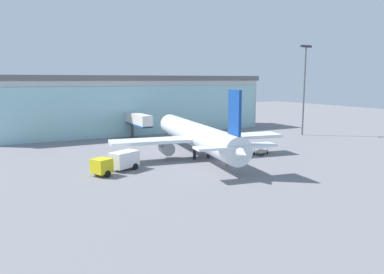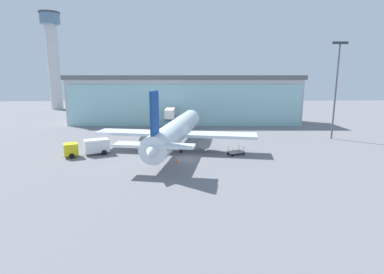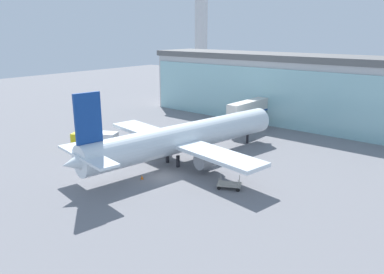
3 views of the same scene
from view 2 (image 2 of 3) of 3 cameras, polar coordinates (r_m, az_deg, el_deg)
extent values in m
plane|color=slate|center=(49.55, -1.22, -4.09)|extent=(240.00, 240.00, 0.00)
cube|color=#BABABA|center=(87.21, -1.37, 6.79)|extent=(64.59, 13.75, 12.42)
cube|color=#98CDD1|center=(81.11, -1.47, 6.00)|extent=(62.99, 1.97, 11.17)
cube|color=#606060|center=(86.93, -1.39, 11.26)|extent=(65.88, 14.02, 1.20)
cube|color=beige|center=(75.81, -4.10, 4.62)|extent=(2.50, 11.15, 2.40)
cube|color=#194799|center=(75.94, -4.09, 3.84)|extent=(2.54, 11.15, 0.30)
cylinder|color=#4C4C51|center=(80.29, -3.86, 3.02)|extent=(0.70, 0.70, 3.12)
cylinder|color=silver|center=(136.40, -24.79, 11.88)|extent=(4.56, 4.56, 33.56)
cylinder|color=slate|center=(138.17, -25.48, 19.66)|extent=(7.62, 7.62, 4.00)
cylinder|color=#3F3F44|center=(138.56, -25.56, 20.60)|extent=(8.00, 8.00, 0.60)
cylinder|color=#59595E|center=(70.58, 25.66, 7.59)|extent=(0.36, 0.36, 19.79)
cube|color=#333338|center=(70.82, 26.39, 15.78)|extent=(3.20, 0.40, 0.50)
cylinder|color=white|center=(55.35, -2.85, 1.34)|extent=(9.75, 32.59, 3.95)
cone|color=white|center=(71.09, -0.18, 3.60)|extent=(4.42, 3.66, 3.95)
cone|color=white|center=(39.96, -7.58, -2.69)|extent=(4.22, 4.58, 3.55)
cube|color=white|center=(53.86, -3.19, 0.63)|extent=(29.13, 9.35, 0.50)
cube|color=white|center=(40.76, -7.20, -1.55)|extent=(11.25, 4.35, 0.30)
cube|color=navy|center=(40.50, -7.16, 4.57)|extent=(0.93, 3.21, 5.87)
cylinder|color=gray|center=(55.98, -8.56, -0.48)|extent=(2.64, 3.53, 2.10)
cylinder|color=gray|center=(53.75, 2.66, -0.86)|extent=(2.64, 3.53, 2.10)
cylinder|color=black|center=(53.66, -4.62, -2.03)|extent=(0.50, 0.50, 1.60)
cylinder|color=black|center=(53.17, -2.14, -2.13)|extent=(0.50, 0.50, 1.60)
cylinder|color=black|center=(68.61, -0.58, 0.97)|extent=(0.40, 0.40, 1.60)
cube|color=yellow|center=(53.86, -22.11, -2.14)|extent=(2.93, 2.93, 1.90)
cube|color=white|center=(54.29, -17.71, -1.57)|extent=(4.56, 3.70, 2.20)
cylinder|color=black|center=(53.01, -21.93, -3.40)|extent=(0.94, 0.66, 0.90)
cylinder|color=black|center=(55.14, -22.14, -2.86)|extent=(0.94, 0.66, 0.90)
cylinder|color=black|center=(53.64, -16.40, -2.86)|extent=(0.94, 0.66, 0.90)
cylinder|color=black|center=(55.75, -16.82, -2.35)|extent=(0.94, 0.66, 0.90)
cube|color=#9E998C|center=(52.24, 8.36, -2.81)|extent=(3.21, 2.63, 0.16)
cylinder|color=black|center=(51.12, 7.78, -3.45)|extent=(0.45, 0.29, 0.44)
cylinder|color=#9E998C|center=(50.92, 7.80, -2.55)|extent=(0.08, 0.08, 0.90)
cylinder|color=black|center=(52.27, 6.89, -3.10)|extent=(0.45, 0.29, 0.44)
cylinder|color=#9E998C|center=(52.07, 6.91, -2.21)|extent=(0.08, 0.08, 0.90)
cylinder|color=black|center=(52.38, 9.81, -3.15)|extent=(0.45, 0.29, 0.44)
cylinder|color=#9E998C|center=(52.18, 9.84, -2.27)|extent=(0.08, 0.08, 0.90)
cylinder|color=black|center=(53.51, 8.90, -2.81)|extent=(0.45, 0.29, 0.44)
cylinder|color=#9E998C|center=(53.31, 8.93, -1.95)|extent=(0.08, 0.08, 0.90)
cone|color=orange|center=(47.29, -3.01, -4.52)|extent=(0.36, 0.36, 0.55)
cone|color=orange|center=(60.16, -17.05, -1.54)|extent=(0.36, 0.36, 0.55)
camera|label=1|loc=(32.42, -89.55, -0.84)|focal=35.00mm
camera|label=3|loc=(34.68, 64.63, 12.89)|focal=35.00mm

